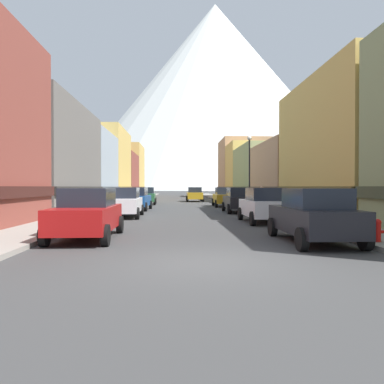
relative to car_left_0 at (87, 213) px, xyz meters
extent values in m
plane|color=#3B3B3B|center=(3.80, -4.33, -0.90)|extent=(400.00, 400.00, 0.00)
cube|color=gray|center=(-2.45, 30.67, -0.82)|extent=(2.50, 100.00, 0.15)
cube|color=gray|center=(10.05, 30.67, -0.82)|extent=(2.50, 100.00, 0.15)
cube|color=#66605B|center=(-8.49, 14.51, 3.00)|extent=(9.59, 13.09, 7.81)
cube|color=#2D2B29|center=(-8.49, 14.51, 0.70)|extent=(9.89, 13.09, 0.50)
cube|color=#99A5B2|center=(-8.69, 26.32, 2.85)|extent=(9.99, 10.14, 7.49)
cube|color=#444A50|center=(-8.69, 26.32, 0.70)|extent=(10.29, 10.14, 0.50)
cube|color=#D8B259|center=(-8.17, 37.75, 3.85)|extent=(8.95, 12.47, 9.49)
cube|color=brown|center=(-8.17, 37.75, 0.70)|extent=(9.25, 12.47, 0.50)
cube|color=brown|center=(-7.93, 50.31, 2.82)|extent=(8.47, 11.56, 7.43)
cube|color=#3B1B16|center=(-7.93, 50.31, 0.70)|extent=(8.77, 11.56, 0.50)
cube|color=#D8B259|center=(-6.98, 62.39, 4.16)|extent=(6.56, 11.60, 10.11)
cube|color=brown|center=(-6.98, 62.39, 0.70)|extent=(6.86, 11.60, 0.50)
cube|color=#D8B259|center=(14.56, 9.97, 3.42)|extent=(6.53, 12.73, 8.64)
cube|color=brown|center=(14.56, 9.97, 0.70)|extent=(6.83, 12.73, 0.50)
cube|color=tan|center=(15.23, 22.58, 2.13)|extent=(7.85, 11.76, 6.06)
cube|color=brown|center=(15.23, 22.58, 0.70)|extent=(8.15, 11.76, 0.50)
cube|color=#8C9966|center=(16.19, 34.65, 2.62)|extent=(9.78, 11.80, 7.05)
cube|color=#3F442D|center=(16.19, 34.65, 0.70)|extent=(10.08, 11.80, 0.50)
cube|color=#D8B259|center=(14.33, 44.98, 3.39)|extent=(6.05, 8.43, 8.57)
cube|color=brown|center=(14.33, 44.98, 0.70)|extent=(6.35, 8.43, 0.50)
cube|color=tan|center=(15.37, 54.70, 4.28)|extent=(8.14, 10.44, 10.37)
cube|color=brown|center=(15.37, 54.70, 0.70)|extent=(8.44, 10.44, 0.50)
cube|color=#9E1111|center=(0.00, -0.06, -0.16)|extent=(1.91, 4.43, 0.80)
cube|color=#1E232D|center=(0.00, 0.19, 0.56)|extent=(1.63, 2.22, 0.64)
cylinder|color=black|center=(0.95, -1.70, -0.56)|extent=(0.23, 0.68, 0.68)
cylinder|color=black|center=(-0.89, -1.73, -0.56)|extent=(0.23, 0.68, 0.68)
cylinder|color=black|center=(0.89, 1.60, -0.56)|extent=(0.23, 0.68, 0.68)
cylinder|color=black|center=(-0.94, 1.57, -0.56)|extent=(0.23, 0.68, 0.68)
cube|color=silver|center=(0.00, 9.40, -0.16)|extent=(1.90, 4.42, 0.80)
cube|color=#1E232D|center=(0.00, 9.65, 0.56)|extent=(1.63, 2.22, 0.64)
cylinder|color=black|center=(0.94, 7.76, -0.56)|extent=(0.23, 0.68, 0.68)
cylinder|color=black|center=(-0.90, 7.74, -0.56)|extent=(0.23, 0.68, 0.68)
cylinder|color=black|center=(0.90, 11.06, -0.56)|extent=(0.23, 0.68, 0.68)
cylinder|color=black|center=(-0.94, 11.04, -0.56)|extent=(0.23, 0.68, 0.68)
cube|color=#19478C|center=(0.00, 16.32, -0.16)|extent=(2.03, 4.48, 0.80)
cube|color=#1E232D|center=(-0.01, 16.07, 0.56)|extent=(1.70, 2.27, 0.64)
cylinder|color=black|center=(-0.85, 18.01, -0.56)|extent=(0.25, 0.69, 0.68)
cylinder|color=black|center=(0.99, 17.93, -0.56)|extent=(0.25, 0.69, 0.68)
cylinder|color=black|center=(-0.99, 14.71, -0.56)|extent=(0.25, 0.69, 0.68)
cylinder|color=black|center=(0.85, 14.63, -0.56)|extent=(0.25, 0.69, 0.68)
cube|color=#265933|center=(0.00, 25.80, -0.16)|extent=(1.96, 4.45, 0.80)
cube|color=#1E232D|center=(-0.01, 26.05, 0.56)|extent=(1.66, 2.24, 0.64)
cylinder|color=black|center=(0.97, 24.17, -0.56)|extent=(0.24, 0.69, 0.68)
cylinder|color=black|center=(-0.87, 24.12, -0.56)|extent=(0.24, 0.69, 0.68)
cylinder|color=black|center=(0.87, 27.47, -0.56)|extent=(0.24, 0.69, 0.68)
cylinder|color=black|center=(-0.96, 27.42, -0.56)|extent=(0.24, 0.69, 0.68)
cube|color=black|center=(7.60, -1.18, -0.16)|extent=(1.86, 4.41, 0.80)
cube|color=#1E232D|center=(7.60, -1.43, 0.56)|extent=(1.61, 2.21, 0.64)
cylinder|color=black|center=(6.69, 0.48, -0.56)|extent=(0.22, 0.68, 0.68)
cylinder|color=black|center=(8.53, 0.47, -0.56)|extent=(0.22, 0.68, 0.68)
cylinder|color=black|center=(6.67, -2.82, -0.56)|extent=(0.22, 0.68, 0.68)
cylinder|color=black|center=(8.51, -2.83, -0.56)|extent=(0.22, 0.68, 0.68)
cube|color=silver|center=(7.60, 5.72, -0.16)|extent=(1.86, 4.41, 0.80)
cube|color=#1E232D|center=(7.60, 5.47, 0.56)|extent=(1.61, 2.21, 0.64)
cylinder|color=black|center=(6.67, 7.37, -0.56)|extent=(0.22, 0.68, 0.68)
cylinder|color=black|center=(8.51, 7.38, -0.56)|extent=(0.22, 0.68, 0.68)
cylinder|color=black|center=(6.69, 4.07, -0.56)|extent=(0.22, 0.68, 0.68)
cylinder|color=black|center=(8.53, 4.08, -0.56)|extent=(0.22, 0.68, 0.68)
cube|color=black|center=(7.60, 13.28, -0.16)|extent=(1.89, 4.42, 0.80)
cube|color=#1E232D|center=(7.60, 13.03, 0.56)|extent=(1.63, 2.22, 0.64)
cylinder|color=black|center=(6.70, 14.95, -0.56)|extent=(0.23, 0.68, 0.68)
cylinder|color=black|center=(8.54, 14.92, -0.56)|extent=(0.23, 0.68, 0.68)
cylinder|color=black|center=(6.66, 11.65, -0.56)|extent=(0.23, 0.68, 0.68)
cylinder|color=black|center=(8.50, 11.62, -0.56)|extent=(0.23, 0.68, 0.68)
cube|color=#B28419|center=(7.60, 21.29, -0.16)|extent=(1.90, 4.42, 0.80)
cube|color=#1E232D|center=(7.60, 21.04, 0.56)|extent=(1.63, 2.22, 0.64)
cylinder|color=black|center=(6.70, 22.96, -0.56)|extent=(0.23, 0.68, 0.68)
cylinder|color=black|center=(8.54, 22.93, -0.56)|extent=(0.23, 0.68, 0.68)
cylinder|color=black|center=(6.66, 19.66, -0.56)|extent=(0.23, 0.68, 0.68)
cylinder|color=black|center=(8.50, 19.63, -0.56)|extent=(0.23, 0.68, 0.68)
cube|color=#B28419|center=(5.40, 33.18, -0.16)|extent=(1.84, 4.40, 0.80)
cube|color=#1E232D|center=(5.40, 32.93, 0.56)|extent=(1.60, 2.20, 0.64)
cylinder|color=black|center=(4.48, 34.83, -0.56)|extent=(0.22, 0.68, 0.68)
cylinder|color=black|center=(6.32, 34.83, -0.56)|extent=(0.22, 0.68, 0.68)
cylinder|color=black|center=(4.48, 31.53, -0.56)|extent=(0.22, 0.68, 0.68)
cylinder|color=black|center=(6.32, 31.53, -0.56)|extent=(0.22, 0.68, 0.68)
cylinder|color=red|center=(9.25, -2.12, -0.47)|extent=(0.20, 0.20, 0.55)
sphere|color=red|center=(9.25, -2.12, -0.16)|extent=(0.22, 0.22, 0.22)
cylinder|color=red|center=(9.10, -2.12, -0.45)|extent=(0.10, 0.09, 0.09)
cylinder|color=red|center=(9.40, -2.12, -0.45)|extent=(0.10, 0.09, 0.09)
cylinder|color=#595960|center=(9.55, 1.69, -0.22)|extent=(0.06, 0.06, 1.05)
cube|color=#33383F|center=(9.55, 1.69, 0.44)|extent=(0.14, 0.10, 0.28)
cylinder|color=#4C5156|center=(10.15, 7.84, -0.30)|extent=(0.56, 0.56, 0.90)
cylinder|color=#2D2D33|center=(10.15, 7.84, 0.19)|extent=(0.59, 0.59, 0.08)
cylinder|color=brown|center=(10.80, 11.86, -0.54)|extent=(0.42, 0.42, 0.42)
sphere|color=#205E33|center=(10.80, 11.86, -0.12)|extent=(0.51, 0.51, 0.51)
cylinder|color=maroon|center=(10.05, 11.95, -0.08)|extent=(0.36, 0.36, 1.34)
sphere|color=tan|center=(10.05, 11.95, 0.70)|extent=(0.21, 0.21, 0.21)
cylinder|color=navy|center=(10.05, 16.79, 0.01)|extent=(0.36, 0.36, 1.51)
sphere|color=tan|center=(10.05, 16.79, 0.88)|extent=(0.24, 0.24, 0.24)
cylinder|color=black|center=(9.15, 17.41, 2.00)|extent=(0.12, 0.12, 5.50)
sphere|color=white|center=(9.15, 17.41, 4.93)|extent=(0.36, 0.36, 0.36)
cone|color=silver|center=(30.96, 255.67, 65.24)|extent=(208.90, 208.90, 132.28)
camera|label=1|loc=(3.11, -13.30, 0.93)|focal=35.18mm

